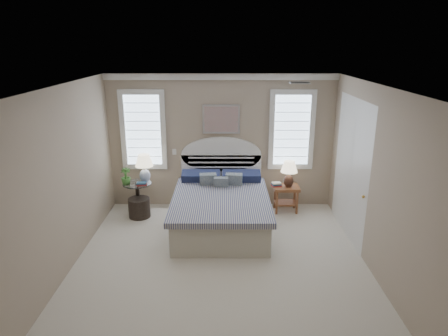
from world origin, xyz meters
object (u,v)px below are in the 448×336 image
at_px(nightstand_right, 286,193).
at_px(lamp_right, 289,171).
at_px(side_table_left, 138,195).
at_px(bed, 221,207).
at_px(floor_pot, 139,208).
at_px(lamp_left, 144,165).

distance_m(nightstand_right, lamp_right, 0.47).
relative_size(side_table_left, nightstand_right, 1.19).
xyz_separation_m(bed, floor_pot, (-1.59, 0.41, -0.20)).
bearing_deg(lamp_left, lamp_right, -0.04).
relative_size(bed, floor_pot, 5.45).
distance_m(bed, side_table_left, 1.75).
xyz_separation_m(nightstand_right, lamp_left, (-2.80, -0.02, 0.59)).
bearing_deg(floor_pot, lamp_left, 70.37).
bearing_deg(side_table_left, floor_pot, -73.03).
xyz_separation_m(side_table_left, lamp_left, (0.15, 0.08, 0.59)).
bearing_deg(bed, lamp_right, 26.70).
bearing_deg(nightstand_right, lamp_left, -179.60).
bearing_deg(bed, nightstand_right, 28.03).
distance_m(side_table_left, nightstand_right, 2.95).
xyz_separation_m(floor_pot, lamp_right, (2.93, 0.26, 0.67)).
bearing_deg(side_table_left, lamp_left, 28.17).
bearing_deg(lamp_left, bed, -24.15).
distance_m(bed, floor_pot, 1.66).
xyz_separation_m(floor_pot, lamp_left, (0.09, 0.26, 0.79)).
height_order(floor_pot, lamp_right, lamp_right).
distance_m(bed, lamp_right, 1.56).
bearing_deg(floor_pot, lamp_right, 5.11).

